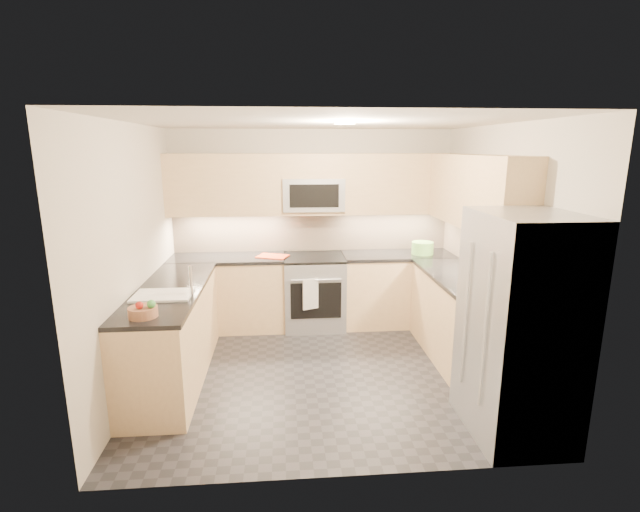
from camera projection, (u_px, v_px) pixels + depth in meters
The scene contains 35 objects.
floor at pixel (323, 371), 4.83m from camera, with size 3.60×3.20×0.00m, color black.
ceiling at pixel (323, 122), 4.26m from camera, with size 3.60×3.20×0.02m, color beige.
wall_back at pixel (312, 227), 6.10m from camera, with size 3.60×0.02×2.50m, color #BCB4A4.
wall_front at pixel (345, 309), 2.99m from camera, with size 3.60×0.02×2.50m, color #BCB4A4.
wall_left at pixel (135, 258), 4.40m from camera, with size 0.02×3.20×2.50m, color #BCB4A4.
wall_right at pixel (500, 251), 4.69m from camera, with size 0.02×3.20×2.50m, color #BCB4A4.
base_cab_back_left at pixel (229, 294), 5.90m from camera, with size 1.42×0.60×0.90m, color #DEB885.
base_cab_back_right at pixel (397, 290), 6.08m from camera, with size 1.42×0.60×0.90m, color #DEB885.
base_cab_right at pixel (460, 321), 4.99m from camera, with size 0.60×1.70×0.90m, color #DEB885.
base_cab_peninsula at pixel (173, 335), 4.61m from camera, with size 0.60×2.00×0.90m, color #DEB885.
countertop_back_left at pixel (227, 258), 5.79m from camera, with size 1.42×0.63×0.04m, color black.
countertop_back_right at pixel (398, 255), 5.97m from camera, with size 1.42×0.63×0.04m, color black.
countertop_right at pixel (463, 279), 4.89m from camera, with size 0.63×1.70×0.04m, color black.
countertop_peninsula at pixel (169, 290), 4.50m from camera, with size 0.63×2.00×0.04m, color black.
upper_cab_back at pixel (313, 184), 5.80m from camera, with size 3.60×0.35×0.75m, color #DEB885.
upper_cab_right at pixel (476, 192), 4.81m from camera, with size 0.35×1.95×0.75m, color #DEB885.
backsplash_back at pixel (312, 231), 6.11m from camera, with size 3.60×0.01×0.51m, color tan.
backsplash_right at pixel (480, 247), 5.14m from camera, with size 0.01×2.30×0.51m, color tan.
gas_range at pixel (314, 292), 5.96m from camera, with size 0.76×0.65×0.91m, color #98999F.
range_cooktop at pixel (314, 257), 5.86m from camera, with size 0.76×0.65×0.03m, color black.
oven_door_glass at pixel (316, 301), 5.64m from camera, with size 0.62×0.02×0.45m, color black.
oven_handle at pixel (316, 280), 5.56m from camera, with size 0.02×0.02×0.60m, color #B2B5BA.
microwave at pixel (313, 194), 5.80m from camera, with size 0.76×0.40×0.40m, color #9FA1A6.
microwave_door at pixel (314, 196), 5.60m from camera, with size 0.60×0.01×0.28m, color black.
refrigerator at pixel (520, 327), 3.63m from camera, with size 0.70×0.90×1.80m, color #9FA2A7.
fridge_handle_left at pixel (485, 331), 3.41m from camera, with size 0.02×0.02×1.20m, color #B2B5BA.
fridge_handle_right at pixel (466, 314), 3.76m from camera, with size 0.02×0.02×1.20m, color #B2B5BA.
sink_basin at pixel (163, 302), 4.27m from camera, with size 0.52×0.38×0.16m, color white.
faucet at pixel (191, 281), 4.24m from camera, with size 0.03×0.03×0.28m, color silver.
utensil_bowl at pixel (423, 248), 5.92m from camera, with size 0.27×0.27×0.16m, color #68AE4A.
cutting_board at pixel (273, 256), 5.79m from camera, with size 0.37×0.26×0.01m, color red.
fruit_basket at pixel (143, 312), 3.72m from camera, with size 0.23×0.23×0.08m, color #9F684A.
fruit_apple at pixel (139, 305), 3.66m from camera, with size 0.06×0.06×0.06m, color #9F1B12.
fruit_pear at pixel (151, 304), 3.69m from camera, with size 0.07×0.07×0.07m, color green.
dish_towel_check at pixel (311, 294), 5.58m from camera, with size 0.20×0.02×0.38m, color silver.
Camera 1 is at (-0.39, -4.41, 2.27)m, focal length 26.00 mm.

